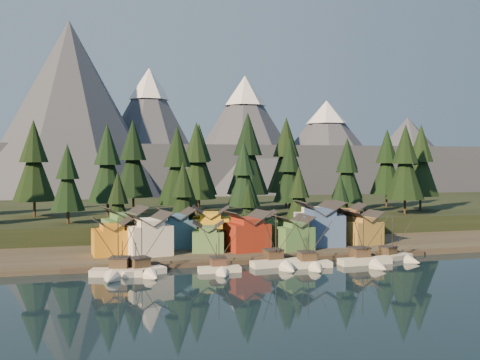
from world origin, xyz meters
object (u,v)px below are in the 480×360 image
object	(u,v)px
boat_2	(220,263)
boat_6	(398,252)
boat_1	(145,263)
house_front_1	(148,232)
boat_3	(280,256)
house_back_1	(176,227)
boat_0	(116,265)
boat_4	(311,257)
boat_5	(368,254)
house_front_0	(112,235)
house_back_0	(125,227)

from	to	relation	value
boat_2	boat_6	bearing A→B (deg)	5.82
boat_1	house_front_1	bearing A→B (deg)	63.37
boat_3	house_back_1	xyz separation A→B (m)	(-18.17, 21.98, 4.07)
boat_0	boat_4	xyz separation A→B (m)	(38.68, -1.94, -0.09)
boat_0	boat_3	xyz separation A→B (m)	(32.81, 0.67, -0.12)
boat_1	house_front_1	size ratio (longest dim) A/B	1.12
house_front_1	boat_2	bearing A→B (deg)	-64.10
boat_0	boat_5	distance (m)	51.44
boat_5	house_back_1	distance (m)	44.47
boat_1	house_front_0	xyz separation A→B (m)	(-5.66, 16.13, 3.32)
boat_6	house_back_0	xyz separation A→B (m)	(-57.55, 21.55, 4.74)
house_back_1	boat_5	bearing A→B (deg)	-36.89
boat_0	house_front_1	distance (m)	16.38
boat_3	boat_5	bearing A→B (deg)	-13.66
boat_0	house_back_0	size ratio (longest dim) A/B	1.15
boat_1	boat_0	bearing A→B (deg)	160.39
boat_0	boat_1	distance (m)	5.40
boat_5	house_back_0	bearing A→B (deg)	151.29
boat_0	house_back_1	world-z (taller)	boat_0
boat_2	boat_4	size ratio (longest dim) A/B	0.91
boat_1	boat_5	distance (m)	46.04
boat_0	boat_4	distance (m)	38.72
boat_2	house_front_1	size ratio (longest dim) A/B	0.98
house_front_0	house_back_0	distance (m)	7.23
boat_4	house_back_0	distance (m)	43.62
boat_4	house_front_1	distance (m)	35.49
house_back_0	house_back_1	xyz separation A→B (m)	(11.80, 0.11, -0.36)
boat_5	house_back_0	distance (m)	54.61
boat_2	house_back_0	bearing A→B (deg)	127.08
boat_2	boat_3	distance (m)	13.26
boat_4	boat_5	bearing A→B (deg)	2.23
boat_2	house_back_0	size ratio (longest dim) A/B	0.97
boat_4	house_back_1	bearing A→B (deg)	137.06
house_front_0	house_back_0	xyz separation A→B (m)	(3.10, 6.47, 0.94)
house_back_0	house_front_1	bearing A→B (deg)	-74.71
boat_1	boat_6	xyz separation A→B (m)	(54.99, 1.05, -0.48)
boat_6	house_front_0	bearing A→B (deg)	146.33
house_front_1	house_back_1	world-z (taller)	house_front_1
boat_1	house_back_1	bearing A→B (deg)	48.83
boat_3	house_front_0	xyz separation A→B (m)	(-33.07, 15.40, 3.50)
boat_3	boat_4	size ratio (longest dim) A/B	1.09
boat_0	boat_2	distance (m)	19.82
boat_1	boat_5	bearing A→B (deg)	-21.50
boat_0	boat_2	bearing A→B (deg)	11.23
boat_3	boat_4	distance (m)	6.42
house_front_1	house_back_1	size ratio (longest dim) A/B	1.16
boat_0	boat_5	bearing A→B (deg)	13.70
boat_0	boat_1	xyz separation A→B (m)	(5.40, -0.05, 0.05)
boat_4	boat_6	bearing A→B (deg)	10.39
boat_0	house_front_0	world-z (taller)	boat_0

